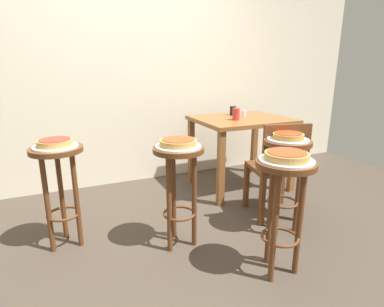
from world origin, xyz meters
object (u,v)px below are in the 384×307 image
Objects in this scene: pizza_foreground at (287,156)px; serving_plate_rear at (56,146)px; cup_near_edge at (236,114)px; stool_rear at (59,176)px; cup_far_edge at (233,111)px; stool_leftside at (179,176)px; dining_table at (241,129)px; pizza_rear at (55,142)px; pizza_leftside at (178,142)px; condiment_shaker at (244,114)px; serving_plate_middle at (288,140)px; wooden_chair at (278,166)px; serving_plate_leftside at (178,146)px; stool_foreground at (283,194)px; stool_middle at (286,167)px; serving_plate_foreground at (286,160)px; pizza_middle at (288,136)px.

serving_plate_rear is at bearing 143.77° from pizza_foreground.
pizza_foreground is at bearing -109.21° from cup_near_edge.
stool_rear is 1.96m from cup_far_edge.
stool_leftside is 0.79× the size of dining_table.
pizza_rear is 1.88m from dining_table.
cup_far_edge is at bearing 20.51° from stool_rear.
pizza_leftside is 1.38m from condiment_shaker.
serving_plate_middle and serving_plate_rear have the same top height.
dining_table is (0.58, 1.39, -0.14)m from pizza_foreground.
pizza_rear is 1.76m from wooden_chair.
dining_table is at bearing 38.47° from pizza_leftside.
condiment_shaker reaches higher than serving_plate_leftside.
serving_plate_middle is (0.37, 0.42, 0.22)m from stool_foreground.
dining_table reaches higher than stool_middle.
pizza_foreground reaches higher than stool_leftside.
serving_plate_foreground and serving_plate_leftside have the same top height.
serving_plate_foreground is 1.53m from pizza_rear.
stool_middle is 0.22m from serving_plate_middle.
condiment_shaker is (1.86, 0.51, 0.01)m from pizza_rear.
stool_middle is at bearing -95.39° from cup_near_edge.
pizza_foreground is at bearing -50.89° from stool_leftside.
pizza_middle is 0.88m from cup_near_edge.
stool_middle is 0.87m from serving_plate_leftside.
pizza_foreground and pizza_leftside have the same top height.
stool_foreground is 1.51m from dining_table.
stool_rear is 1.75m from cup_near_edge.
serving_plate_middle is 1.19m from cup_far_edge.
pizza_foreground is (0.00, 0.00, 0.03)m from serving_plate_foreground.
wooden_chair is (1.71, -0.27, -0.08)m from stool_rear.
wooden_chair is at bearing 53.01° from stool_foreground.
serving_plate_foreground is 1.08× the size of serving_plate_rear.
condiment_shaker reaches higher than serving_plate_rear.
dining_table is 7.91× the size of cup_near_edge.
pizza_middle is (0.00, 0.00, 0.03)m from serving_plate_middle.
serving_plate_foreground reaches higher than stool_foreground.
stool_foreground is at bearing -113.86° from condiment_shaker.
serving_plate_middle is 1.68m from stool_rear.
pizza_rear is (0.00, -0.00, 0.24)m from stool_rear.
condiment_shaker is at bearing 38.08° from stool_leftside.
serving_plate_rear is at bearing -159.49° from cup_far_edge.
stool_foreground is 3.29× the size of pizza_middle.
dining_table is 13.06× the size of condiment_shaker.
wooden_chair reaches higher than serving_plate_middle.
cup_near_edge is at bearing 70.79° from stool_foreground.
condiment_shaker is (0.62, 1.41, 0.04)m from serving_plate_foreground.
serving_plate_middle is at bearing -16.86° from pizza_rear.
condiment_shaker is at bearing 66.14° from serving_plate_foreground.
serving_plate_middle and serving_plate_leftside have the same top height.
pizza_rear is (-0.77, 0.34, 0.03)m from serving_plate_leftside.
stool_rear is at bearing 163.14° from stool_middle.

